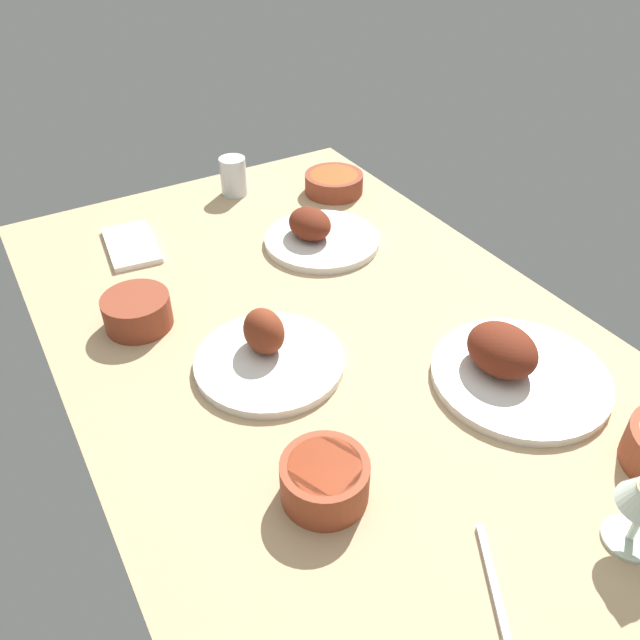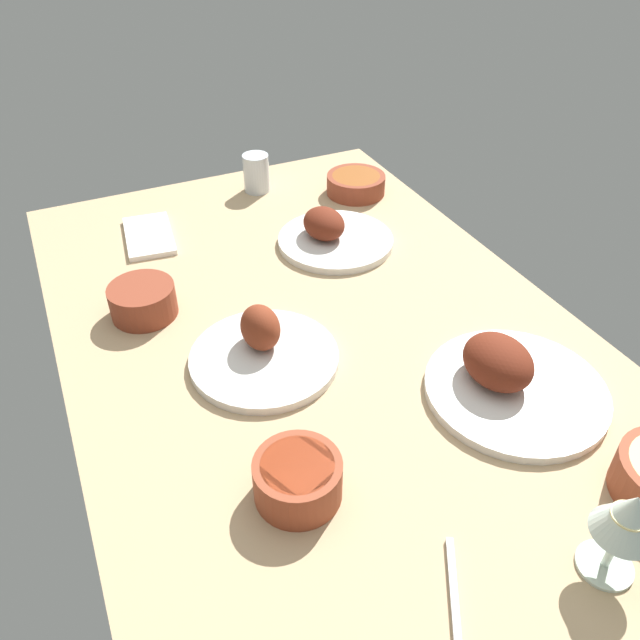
% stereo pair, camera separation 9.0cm
% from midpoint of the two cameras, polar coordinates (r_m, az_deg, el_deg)
% --- Properties ---
extents(dining_table, '(1.40, 0.90, 0.04)m').
position_cam_midpoint_polar(dining_table, '(1.16, -2.20, -1.62)').
color(dining_table, tan).
rests_on(dining_table, ground).
extents(plate_center_main, '(0.25, 0.25, 0.08)m').
position_cam_midpoint_polar(plate_center_main, '(1.39, -2.09, 7.74)').
color(plate_center_main, silver).
rests_on(plate_center_main, dining_table).
extents(plate_near_viewer, '(0.26, 0.26, 0.09)m').
position_cam_midpoint_polar(plate_near_viewer, '(1.07, -7.14, -3.03)').
color(plate_near_viewer, silver).
rests_on(plate_near_viewer, dining_table).
extents(plate_far_side, '(0.29, 0.29, 0.09)m').
position_cam_midpoint_polar(plate_far_side, '(1.07, 14.79, -4.08)').
color(plate_far_side, silver).
rests_on(plate_far_side, dining_table).
extents(bowl_cream, '(0.12, 0.12, 0.06)m').
position_cam_midpoint_polar(bowl_cream, '(1.20, -18.34, 0.78)').
color(bowl_cream, brown).
rests_on(bowl_cream, dining_table).
extents(bowl_soup, '(0.15, 0.15, 0.05)m').
position_cam_midpoint_polar(bowl_soup, '(1.60, -0.36, 12.34)').
color(bowl_soup, brown).
rests_on(bowl_soup, dining_table).
extents(bowl_sauce, '(0.12, 0.12, 0.06)m').
position_cam_midpoint_polar(bowl_sauce, '(0.87, -2.61, -14.31)').
color(bowl_sauce, brown).
rests_on(bowl_sauce, dining_table).
extents(water_tumbler, '(0.06, 0.06, 0.09)m').
position_cam_midpoint_polar(water_tumbler, '(1.61, -9.49, 12.70)').
color(water_tumbler, silver).
rests_on(water_tumbler, dining_table).
extents(folded_napkin, '(0.19, 0.12, 0.01)m').
position_cam_midpoint_polar(folded_napkin, '(1.45, -18.47, 6.42)').
color(folded_napkin, white).
rests_on(folded_napkin, dining_table).
extents(fork_loose, '(0.15, 0.09, 0.01)m').
position_cam_midpoint_polar(fork_loose, '(0.83, 12.39, -22.89)').
color(fork_loose, silver).
rests_on(fork_loose, dining_table).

